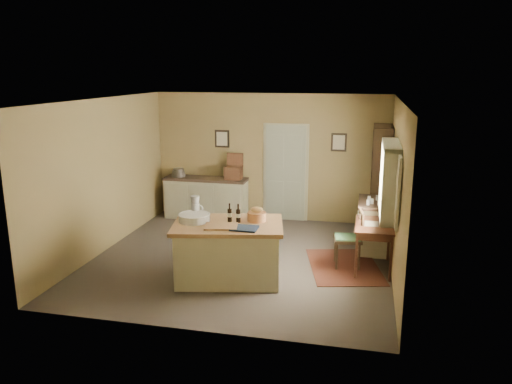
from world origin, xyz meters
The scene contains 16 objects.
ground centered at (0.00, 0.00, 0.00)m, with size 5.00×5.00×0.00m, color #4E433C.
wall_back centered at (0.00, 2.50, 1.35)m, with size 5.00×0.10×2.70m, color olive.
wall_front centered at (0.00, -2.50, 1.35)m, with size 5.00×0.10×2.70m, color olive.
wall_left centered at (-2.50, 0.00, 1.35)m, with size 0.10×5.00×2.70m, color olive.
wall_right centered at (2.50, 0.00, 1.35)m, with size 0.10×5.00×2.70m, color olive.
ceiling centered at (0.00, 0.00, 2.70)m, with size 5.00×5.00×0.00m, color silver.
door centered at (0.35, 2.47, 1.05)m, with size 0.97×0.06×2.11m, color #A0A58D.
framed_prints centered at (0.20, 2.48, 1.72)m, with size 2.82×0.02×0.38m.
window centered at (2.42, -0.20, 1.55)m, with size 0.25×1.99×1.12m.
work_island centered at (0.01, -0.89, 0.48)m, with size 1.83×1.38×1.20m.
sideboard centered at (-1.34, 2.20, 0.48)m, with size 1.81×0.52×1.18m.
rug centered at (1.75, 0.02, 0.00)m, with size 1.10×1.60×0.01m, color #462615.
writing_desk centered at (2.20, 0.02, 0.67)m, with size 0.60×0.98×0.82m.
desk_chair centered at (1.78, 0.05, 0.47)m, with size 0.44×0.44×0.95m, color #322215, non-canonical shape.
right_cabinet centered at (2.20, 0.98, 0.46)m, with size 0.56×1.00×0.99m.
shelving_unit centered at (2.36, 2.00, 1.06)m, with size 0.36×0.96×2.13m.
Camera 1 is at (2.01, -7.84, 3.17)m, focal length 35.00 mm.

